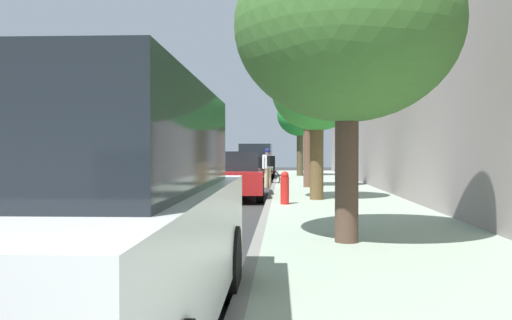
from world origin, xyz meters
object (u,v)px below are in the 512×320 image
Objects in this scene: cyclist_with_backpack at (268,163)px; street_tree_mid_block at (317,92)px; fire_hydrant at (285,188)px; parked_sedan_red_mid at (234,175)px; bicycle_at_curb at (263,178)px; street_tree_far_end at (308,86)px; parked_suv_white_second at (89,218)px; parked_pickup_black_far at (254,163)px; street_tree_corner at (300,116)px; street_tree_near_cyclist at (347,27)px.

cyclist_with_backpack is 0.40× the size of street_tree_mid_block.
parked_sedan_red_mid is at bearing 116.17° from fire_hydrant.
street_tree_far_end reaches higher than bicycle_at_curb.
street_tree_mid_block is at bearing -37.20° from parked_sedan_red_mid.
parked_pickup_black_far is at bearing 90.36° from parked_suv_white_second.
street_tree_far_end reaches higher than parked_suv_white_second.
parked_sedan_red_mid is 13.31m from street_tree_corner.
street_tree_corner reaches higher than bicycle_at_curb.
street_tree_corner is at bearing 75.28° from bicycle_at_curb.
street_tree_corner is (2.52, 12.77, 2.79)m from parked_sedan_red_mid.
street_tree_far_end reaches higher than parked_pickup_black_far.
bicycle_at_curb is at bearing 123.49° from street_tree_far_end.
fire_hydrant is at bearing -63.83° from parked_sedan_red_mid.
parked_suv_white_second is at bearing -98.27° from street_tree_far_end.
parked_suv_white_second is 16.55m from street_tree_far_end.
cyclist_with_backpack is at bearing 80.22° from parked_sedan_red_mid.
parked_sedan_red_mid is at bearing -99.78° from cyclist_with_backpack.
cyclist_with_backpack is at bearing -102.18° from street_tree_corner.
bicycle_at_curb is at bearing -82.59° from parked_pickup_black_far.
parked_pickup_black_far is 1.17× the size of street_tree_corner.
bicycle_at_curb is 7.73m from street_tree_corner.
street_tree_corner is at bearing 90.00° from street_tree_mid_block.
bicycle_at_curb is 15.16m from street_tree_near_cyclist.
fire_hydrant is (1.45, 9.57, -0.43)m from parked_suv_white_second.
parked_suv_white_second is 1.13× the size of street_tree_mid_block.
parked_sedan_red_mid is 5.36× the size of fire_hydrant.
street_tree_mid_block is 5.21m from street_tree_far_end.
street_tree_corner reaches higher than fire_hydrant.
street_tree_far_end reaches higher than street_tree_corner.
street_tree_mid_block is (1.57, -7.39, 2.17)m from cyclist_with_backpack.
parked_pickup_black_far reaches higher than parked_sedan_red_mid.
street_tree_far_end is at bearing 52.15° from parked_sedan_red_mid.
street_tree_near_cyclist is at bearing 59.97° from parked_suv_white_second.
cyclist_with_backpack is 7.86m from street_tree_mid_block.
street_tree_corner is at bearing 29.78° from parked_pickup_black_far.
parked_sedan_red_mid is 5.57m from cyclist_with_backpack.
street_tree_near_cyclist is at bearing -74.06° from parked_sedan_red_mid.
street_tree_corner is 5.47× the size of fire_hydrant.
parked_suv_white_second is 1.03× the size of street_tree_near_cyclist.
street_tree_mid_block reaches higher than parked_sedan_red_mid.
street_tree_mid_block is at bearing 90.00° from street_tree_near_cyclist.
fire_hydrant is at bearing -83.78° from parked_pickup_black_far.
street_tree_corner is at bearing 90.00° from street_tree_near_cyclist.
street_tree_corner reaches higher than cyclist_with_backpack.
street_tree_near_cyclist is 12.07m from street_tree_far_end.
street_tree_near_cyclist is (1.57, -14.30, 2.32)m from cyclist_with_backpack.
street_tree_corner is (0.00, 9.53, -0.46)m from street_tree_far_end.
street_tree_far_end is at bearing 82.19° from fire_hydrant.
parked_suv_white_second is at bearing -89.64° from parked_pickup_black_far.
cyclist_with_backpack is 0.36× the size of street_tree_corner.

